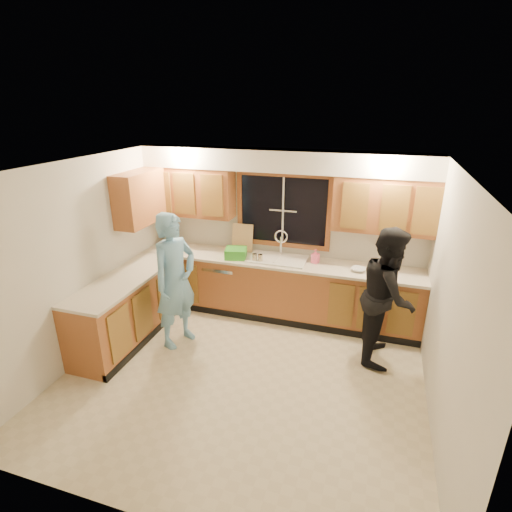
{
  "coord_description": "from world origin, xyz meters",
  "views": [
    {
      "loc": [
        1.36,
        -3.75,
        3.11
      ],
      "look_at": [
        -0.03,
        0.65,
        1.33
      ],
      "focal_mm": 28.0,
      "sensor_mm": 36.0,
      "label": 1
    }
  ],
  "objects": [
    {
      "name": "floor",
      "position": [
        0.0,
        0.0,
        0.0
      ],
      "size": [
        4.2,
        4.2,
        0.0
      ],
      "primitive_type": "plane",
      "color": "beige",
      "rests_on": "ground"
    },
    {
      "name": "ceiling",
      "position": [
        0.0,
        0.0,
        2.5
      ],
      "size": [
        4.2,
        4.2,
        0.0
      ],
      "primitive_type": "plane",
      "rotation": [
        3.14,
        0.0,
        0.0
      ],
      "color": "white"
    },
    {
      "name": "wall_back",
      "position": [
        0.0,
        1.9,
        1.25
      ],
      "size": [
        4.2,
        0.0,
        4.2
      ],
      "primitive_type": "plane",
      "rotation": [
        1.57,
        0.0,
        0.0
      ],
      "color": "silver",
      "rests_on": "ground"
    },
    {
      "name": "wall_left",
      "position": [
        -2.1,
        0.0,
        1.25
      ],
      "size": [
        0.0,
        3.8,
        3.8
      ],
      "primitive_type": "plane",
      "rotation": [
        1.57,
        0.0,
        1.57
      ],
      "color": "silver",
      "rests_on": "ground"
    },
    {
      "name": "wall_right",
      "position": [
        2.1,
        0.0,
        1.25
      ],
      "size": [
        0.0,
        3.8,
        3.8
      ],
      "primitive_type": "plane",
      "rotation": [
        1.57,
        0.0,
        -1.57
      ],
      "color": "silver",
      "rests_on": "ground"
    },
    {
      "name": "base_cabinets_back",
      "position": [
        0.0,
        1.6,
        0.44
      ],
      "size": [
        4.2,
        0.6,
        0.88
      ],
      "primitive_type": "cube",
      "color": "#A55D30",
      "rests_on": "ground"
    },
    {
      "name": "base_cabinets_left",
      "position": [
        -1.8,
        0.35,
        0.44
      ],
      "size": [
        0.6,
        1.9,
        0.88
      ],
      "primitive_type": "cube",
      "color": "#A55D30",
      "rests_on": "ground"
    },
    {
      "name": "countertop_back",
      "position": [
        0.0,
        1.58,
        0.9
      ],
      "size": [
        4.2,
        0.63,
        0.04
      ],
      "primitive_type": "cube",
      "color": "beige",
      "rests_on": "base_cabinets_back"
    },
    {
      "name": "countertop_left",
      "position": [
        -1.79,
        0.35,
        0.9
      ],
      "size": [
        0.63,
        1.9,
        0.04
      ],
      "primitive_type": "cube",
      "color": "beige",
      "rests_on": "base_cabinets_left"
    },
    {
      "name": "upper_cabinets_left",
      "position": [
        -1.43,
        1.73,
        1.83
      ],
      "size": [
        1.35,
        0.33,
        0.75
      ],
      "primitive_type": "cube",
      "color": "#A55D30",
      "rests_on": "wall_back"
    },
    {
      "name": "upper_cabinets_right",
      "position": [
        1.43,
        1.73,
        1.83
      ],
      "size": [
        1.35,
        0.33,
        0.75
      ],
      "primitive_type": "cube",
      "color": "#A55D30",
      "rests_on": "wall_back"
    },
    {
      "name": "upper_cabinets_return",
      "position": [
        -1.94,
        1.12,
        1.83
      ],
      "size": [
        0.33,
        0.9,
        0.75
      ],
      "primitive_type": "cube",
      "color": "#A55D30",
      "rests_on": "wall_left"
    },
    {
      "name": "soffit",
      "position": [
        0.0,
        1.72,
        2.35
      ],
      "size": [
        4.2,
        0.35,
        0.3
      ],
      "primitive_type": "cube",
      "color": "white",
      "rests_on": "wall_back"
    },
    {
      "name": "window_frame",
      "position": [
        0.0,
        1.89,
        1.6
      ],
      "size": [
        1.44,
        0.03,
        1.14
      ],
      "color": "black",
      "rests_on": "wall_back"
    },
    {
      "name": "sink",
      "position": [
        0.0,
        1.6,
        0.86
      ],
      "size": [
        0.86,
        0.52,
        0.57
      ],
      "color": "white",
      "rests_on": "countertop_back"
    },
    {
      "name": "dishwasher",
      "position": [
        -0.85,
        1.59,
        0.41
      ],
      "size": [
        0.6,
        0.56,
        0.82
      ],
      "primitive_type": "cube",
      "color": "white",
      "rests_on": "floor"
    },
    {
      "name": "stove",
      "position": [
        -1.8,
        -0.22,
        0.45
      ],
      "size": [
        0.58,
        0.75,
        0.9
      ],
      "primitive_type": "cube",
      "color": "white",
      "rests_on": "floor"
    },
    {
      "name": "man",
      "position": [
        -1.09,
        0.47,
        0.92
      ],
      "size": [
        0.64,
        0.78,
        1.84
      ],
      "primitive_type": "imported",
      "rotation": [
        0.0,
        0.0,
        1.23
      ],
      "color": "#70ACD4",
      "rests_on": "floor"
    },
    {
      "name": "woman",
      "position": [
        1.58,
        0.96,
        0.87
      ],
      "size": [
        0.68,
        0.87,
        1.75
      ],
      "primitive_type": "imported",
      "rotation": [
        0.0,
        0.0,
        1.55
      ],
      "color": "black",
      "rests_on": "floor"
    },
    {
      "name": "knife_block",
      "position": [
        -1.77,
        1.7,
        1.03
      ],
      "size": [
        0.13,
        0.11,
        0.22
      ],
      "primitive_type": "cube",
      "rotation": [
        0.0,
        0.0,
        0.1
      ],
      "color": "olive",
      "rests_on": "countertop_back"
    },
    {
      "name": "cutting_board",
      "position": [
        -0.62,
        1.8,
        1.14
      ],
      "size": [
        0.33,
        0.13,
        0.43
      ],
      "primitive_type": "cube",
      "rotation": [
        -0.21,
        0.0,
        0.07
      ],
      "color": "tan",
      "rests_on": "countertop_back"
    },
    {
      "name": "dish_crate",
      "position": [
        -0.62,
        1.5,
        0.99
      ],
      "size": [
        0.37,
        0.35,
        0.14
      ],
      "primitive_type": "cube",
      "rotation": [
        0.0,
        0.0,
        0.23
      ],
      "color": "green",
      "rests_on": "countertop_back"
    },
    {
      "name": "soap_bottle",
      "position": [
        0.56,
        1.65,
        1.02
      ],
      "size": [
        0.12,
        0.12,
        0.21
      ],
      "primitive_type": "imported",
      "rotation": [
        0.0,
        0.0,
        -0.36
      ],
      "color": "#FF618B",
      "rests_on": "countertop_back"
    },
    {
      "name": "bowl",
      "position": [
        1.18,
        1.52,
        0.94
      ],
      "size": [
        0.24,
        0.24,
        0.05
      ],
      "primitive_type": "imported",
      "rotation": [
        0.0,
        0.0,
        -0.26
      ],
      "color": "silver",
      "rests_on": "countertop_back"
    },
    {
      "name": "can_left",
      "position": [
        -0.21,
        1.43,
        0.98
      ],
      "size": [
        0.07,
        0.07,
        0.12
      ],
      "primitive_type": "cylinder",
      "rotation": [
        0.0,
        0.0,
        0.01
      ],
      "color": "#B5A98B",
      "rests_on": "countertop_back"
    },
    {
      "name": "can_right",
      "position": [
        -0.3,
        1.42,
        0.98
      ],
      "size": [
        0.09,
        0.09,
        0.13
      ],
      "primitive_type": "cylinder",
      "rotation": [
        0.0,
        0.0,
        0.35
      ],
      "color": "#B5A98B",
      "rests_on": "countertop_back"
    }
  ]
}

